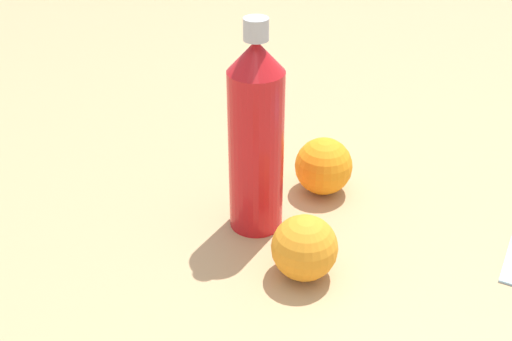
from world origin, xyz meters
name	(u,v)px	position (x,y,z in m)	size (l,w,h in m)	color
ground_plane	(220,224)	(0.00, 0.00, 0.00)	(2.40, 2.40, 0.00)	tan
water_bottle	(256,137)	(0.03, 0.04, 0.13)	(0.07, 0.07, 0.27)	red
orange_0	(324,166)	(0.03, 0.16, 0.04)	(0.08, 0.08, 0.08)	orange
orange_2	(304,248)	(0.14, 0.02, 0.04)	(0.08, 0.08, 0.08)	orange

